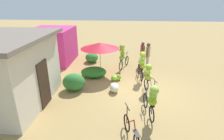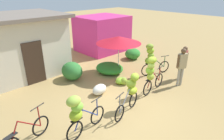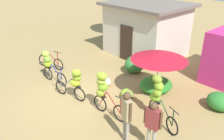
% 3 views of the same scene
% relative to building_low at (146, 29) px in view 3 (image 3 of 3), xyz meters
% --- Properties ---
extents(ground_plane, '(60.00, 60.00, 0.00)m').
position_rel_building_low_xyz_m(ground_plane, '(1.50, -6.11, -1.53)').
color(ground_plane, '#A4854F').
extents(building_low, '(4.52, 3.93, 3.03)m').
position_rel_building_low_xyz_m(building_low, '(0.00, 0.00, 0.00)').
color(building_low, beige).
rests_on(building_low, ground).
extents(hedge_bush_front_left, '(0.95, 1.13, 0.89)m').
position_rel_building_low_xyz_m(hedge_bush_front_left, '(1.44, -2.57, -1.09)').
color(hedge_bush_front_left, '#327732').
rests_on(hedge_bush_front_left, ground).
extents(hedge_bush_front_right, '(1.35, 1.52, 0.52)m').
position_rel_building_low_xyz_m(hedge_bush_front_right, '(3.31, -3.25, -1.28)').
color(hedge_bush_front_right, '#297E27').
rests_on(hedge_bush_front_right, ground).
extents(hedge_bush_mid, '(1.02, 0.92, 0.67)m').
position_rel_building_low_xyz_m(hedge_bush_mid, '(5.90, -2.65, -1.20)').
color(hedge_bush_mid, '#318430').
rests_on(hedge_bush_mid, ground).
extents(market_umbrella, '(2.27, 2.27, 1.99)m').
position_rel_building_low_xyz_m(market_umbrella, '(3.60, -3.62, 0.28)').
color(market_umbrella, beige).
rests_on(market_umbrella, ground).
extents(bicycle_leftmost, '(1.62, 0.57, 1.01)m').
position_rel_building_low_xyz_m(bicycle_leftmost, '(-1.94, -5.44, -1.18)').
color(bicycle_leftmost, black).
rests_on(bicycle_leftmost, ground).
extents(bicycle_near_pile, '(1.62, 0.44, 1.49)m').
position_rel_building_low_xyz_m(bicycle_near_pile, '(-0.64, -6.20, -0.64)').
color(bicycle_near_pile, black).
rests_on(bicycle_near_pile, ground).
extents(bicycle_center_loaded, '(1.60, 0.53, 1.42)m').
position_rel_building_low_xyz_m(bicycle_center_loaded, '(1.54, -6.30, -0.70)').
color(bicycle_center_loaded, black).
rests_on(bicycle_center_loaded, ground).
extents(bicycle_by_shop, '(1.64, 0.47, 1.68)m').
position_rel_building_low_xyz_m(bicycle_by_shop, '(3.07, -6.07, -0.54)').
color(bicycle_by_shop, black).
rests_on(bicycle_by_shop, ground).
extents(bicycle_rightmost, '(1.64, 0.69, 1.70)m').
position_rel_building_low_xyz_m(bicycle_rightmost, '(4.63, -4.93, -0.54)').
color(bicycle_rightmost, black).
rests_on(bicycle_rightmost, ground).
extents(banana_pile_on_ground, '(0.70, 0.69, 0.34)m').
position_rel_building_low_xyz_m(banana_pile_on_ground, '(2.84, -4.63, -1.38)').
color(banana_pile_on_ground, '#94C627').
rests_on(banana_pile_on_ground, ground).
extents(produce_sack, '(0.74, 0.51, 0.44)m').
position_rel_building_low_xyz_m(produce_sack, '(1.45, -4.63, -1.31)').
color(produce_sack, silver).
rests_on(produce_sack, ground).
extents(person_vendor, '(0.57, 0.27, 1.66)m').
position_rel_building_low_xyz_m(person_vendor, '(5.42, -6.26, -0.52)').
color(person_vendor, gray).
rests_on(person_vendor, ground).
extents(person_bystander, '(0.55, 0.32, 1.78)m').
position_rel_building_low_xyz_m(person_bystander, '(4.66, -6.56, -0.43)').
color(person_bystander, gray).
rests_on(person_bystander, ground).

